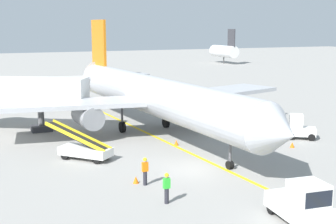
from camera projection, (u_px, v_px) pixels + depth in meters
ground_plane at (198, 168)px, 31.22m from camera, size 300.00×300.00×0.00m
taxi_line_yellow at (181, 149)px, 36.15m from camera, size 5.41×79.86×0.01m
airliner at (151, 95)px, 40.91m from camera, size 28.55×35.33×10.10m
jet_bridge at (6, 92)px, 42.02m from camera, size 12.30×8.74×4.85m
pushback_tug at (303, 204)px, 22.28m from camera, size 2.28×3.79×2.20m
baggage_tug_near_wing at (299, 128)px, 39.26m from camera, size 2.71×2.46×2.10m
baggage_tug_by_cargo_door at (237, 119)px, 43.04m from camera, size 2.56×1.64×2.10m
belt_loader_forward_hold at (84, 149)px, 33.21m from camera, size 4.29×4.54×2.59m
ground_crew_marshaller at (167, 187)px, 24.82m from camera, size 0.36×0.24×1.70m
ground_crew_wing_walker at (145, 170)px, 27.73m from camera, size 0.36×0.24×1.70m
safety_cone_nose_left at (238, 115)px, 48.92m from camera, size 0.36×0.36×0.44m
safety_cone_nose_right at (292, 145)px, 36.51m from camera, size 0.36×0.36×0.44m
safety_cone_wingtip_left at (136, 180)px, 28.16m from camera, size 0.36×0.36×0.44m
safety_cone_wingtip_right at (176, 143)px, 37.21m from camera, size 0.36×0.36×0.44m
distant_aircraft_far_left at (224, 51)px, 119.83m from camera, size 3.00×10.10×8.80m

